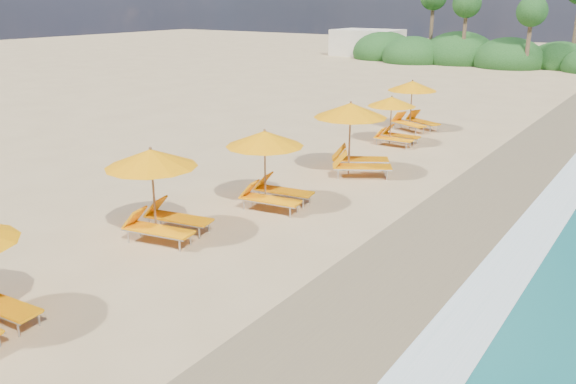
% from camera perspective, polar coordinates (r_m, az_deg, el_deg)
% --- Properties ---
extents(ground, '(160.00, 160.00, 0.00)m').
position_cam_1_polar(ground, '(16.02, 0.00, -4.08)').
color(ground, tan).
rests_on(ground, ground).
extents(wet_sand, '(4.00, 160.00, 0.01)m').
position_cam_1_polar(wet_sand, '(14.35, 13.45, -7.35)').
color(wet_sand, olive).
rests_on(wet_sand, ground).
extents(surf_foam, '(4.00, 160.00, 0.01)m').
position_cam_1_polar(surf_foam, '(13.77, 24.10, -9.57)').
color(surf_foam, white).
rests_on(surf_foam, ground).
extents(station_3, '(2.95, 2.83, 2.45)m').
position_cam_1_polar(station_3, '(15.79, -12.32, 0.44)').
color(station_3, olive).
rests_on(station_3, ground).
extents(station_4, '(2.82, 2.68, 2.39)m').
position_cam_1_polar(station_4, '(17.77, -1.71, 2.75)').
color(station_4, olive).
rests_on(station_4, ground).
extents(station_5, '(3.58, 3.58, 2.65)m').
position_cam_1_polar(station_5, '(21.26, 6.52, 5.63)').
color(station_5, olive).
rests_on(station_5, ground).
extents(station_6, '(2.28, 2.10, 2.12)m').
position_cam_1_polar(station_6, '(26.05, 10.22, 7.11)').
color(station_6, olive).
rests_on(station_6, ground).
extents(station_7, '(3.13, 3.11, 2.39)m').
position_cam_1_polar(station_7, '(29.22, 12.06, 8.48)').
color(station_7, olive).
rests_on(station_7, ground).
extents(treeline, '(25.80, 8.80, 9.74)m').
position_cam_1_polar(treeline, '(60.81, 16.99, 12.65)').
color(treeline, '#163D14').
rests_on(treeline, ground).
extents(beach_building, '(7.00, 5.00, 2.80)m').
position_cam_1_polar(beach_building, '(67.62, 7.66, 14.09)').
color(beach_building, beige).
rests_on(beach_building, ground).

